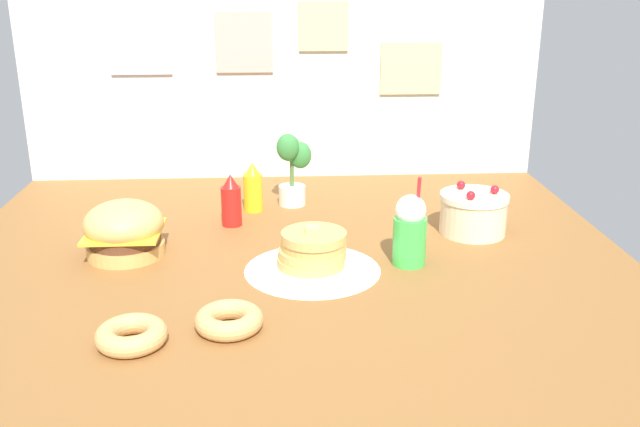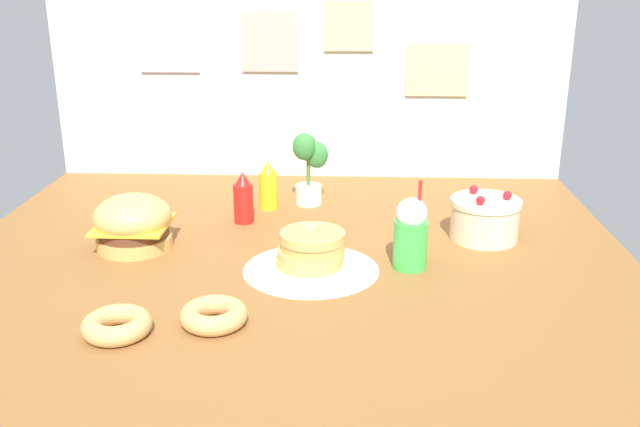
# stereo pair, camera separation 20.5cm
# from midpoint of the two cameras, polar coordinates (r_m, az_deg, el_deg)

# --- Properties ---
(ground_plane) EXTENTS (2.11, 2.04, 0.02)m
(ground_plane) POSITION_cam_midpoint_polar(r_m,az_deg,el_deg) (2.08, 0.21, -4.87)
(ground_plane) COLOR brown
(back_wall) EXTENTS (2.11, 0.04, 0.84)m
(back_wall) POSITION_cam_midpoint_polar(r_m,az_deg,el_deg) (2.94, 1.05, 11.11)
(back_wall) COLOR beige
(back_wall) RESTS_ON ground_plane
(doily_mat) EXTENTS (0.40, 0.40, 0.00)m
(doily_mat) POSITION_cam_midpoint_polar(r_m,az_deg,el_deg) (2.08, 2.11, -4.57)
(doily_mat) COLOR white
(doily_mat) RESTS_ON ground_plane
(burger) EXTENTS (0.24, 0.24, 0.17)m
(burger) POSITION_cam_midpoint_polar(r_m,az_deg,el_deg) (2.26, -12.38, -0.80)
(burger) COLOR #DBA859
(burger) RESTS_ON ground_plane
(pancake_stack) EXTENTS (0.31, 0.31, 0.13)m
(pancake_stack) POSITION_cam_midpoint_polar(r_m,az_deg,el_deg) (2.06, 2.15, -3.27)
(pancake_stack) COLOR white
(pancake_stack) RESTS_ON doily_mat
(layer_cake) EXTENTS (0.23, 0.23, 0.17)m
(layer_cake) POSITION_cam_midpoint_polar(r_m,az_deg,el_deg) (2.37, 15.60, -0.45)
(layer_cake) COLOR beige
(layer_cake) RESTS_ON ground_plane
(ketchup_bottle) EXTENTS (0.07, 0.07, 0.18)m
(ketchup_bottle) POSITION_cam_midpoint_polar(r_m,az_deg,el_deg) (2.44, -3.82, 1.14)
(ketchup_bottle) COLOR red
(ketchup_bottle) RESTS_ON ground_plane
(mustard_bottle) EXTENTS (0.07, 0.07, 0.18)m
(mustard_bottle) POSITION_cam_midpoint_polar(r_m,az_deg,el_deg) (2.58, -1.92, 2.15)
(mustard_bottle) COLOR yellow
(mustard_bottle) RESTS_ON ground_plane
(cream_soda_cup) EXTENTS (0.10, 0.10, 0.27)m
(cream_soda_cup) POSITION_cam_midpoint_polar(r_m,az_deg,el_deg) (2.09, 10.17, -1.67)
(cream_soda_cup) COLOR green
(cream_soda_cup) RESTS_ON ground_plane
(donut_pink_glaze) EXTENTS (0.17, 0.17, 0.05)m
(donut_pink_glaze) POSITION_cam_midpoint_polar(r_m,az_deg,el_deg) (1.76, -12.89, -8.81)
(donut_pink_glaze) COLOR tan
(donut_pink_glaze) RESTS_ON ground_plane
(donut_chocolate) EXTENTS (0.17, 0.17, 0.05)m
(donut_chocolate) POSITION_cam_midpoint_polar(r_m,az_deg,el_deg) (1.77, -5.28, -8.21)
(donut_chocolate) COLOR tan
(donut_chocolate) RESTS_ON ground_plane
(potted_plant) EXTENTS (0.13, 0.11, 0.28)m
(potted_plant) POSITION_cam_midpoint_polar(r_m,az_deg,el_deg) (2.61, 1.36, 3.84)
(potted_plant) COLOR white
(potted_plant) RESTS_ON ground_plane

